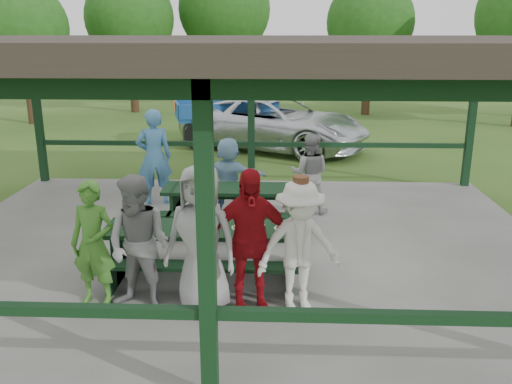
{
  "coord_description": "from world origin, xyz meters",
  "views": [
    {
      "loc": [
        0.61,
        -8.11,
        3.41
      ],
      "look_at": [
        0.28,
        -0.3,
        1.1
      ],
      "focal_mm": 38.0,
      "sensor_mm": 36.0,
      "label": 1
    }
  ],
  "objects_px": {
    "spectator_lblue": "(229,177)",
    "contestant_white_fedora": "(299,247)",
    "contestant_red": "(249,241)",
    "spectator_blue": "(154,157)",
    "contestant_grey_mid": "(201,240)",
    "picnic_table_near": "(204,246)",
    "spectator_grey": "(310,173)",
    "picnic_table_far": "(234,203)",
    "contestant_green": "(93,244)",
    "pickup_truck": "(275,123)",
    "farm_trailer": "(226,121)",
    "contestant_grey_left": "(139,245)"
  },
  "relations": [
    {
      "from": "spectator_lblue",
      "to": "contestant_white_fedora",
      "type": "bearing_deg",
      "value": 124.0
    },
    {
      "from": "contestant_red",
      "to": "spectator_blue",
      "type": "xyz_separation_m",
      "value": [
        -2.1,
        4.25,
        0.05
      ]
    },
    {
      "from": "contestant_grey_mid",
      "to": "spectator_lblue",
      "type": "distance_m",
      "value": 3.63
    },
    {
      "from": "contestant_grey_mid",
      "to": "spectator_blue",
      "type": "height_order",
      "value": "spectator_blue"
    },
    {
      "from": "picnic_table_near",
      "to": "spectator_blue",
      "type": "xyz_separation_m",
      "value": [
        -1.43,
        3.39,
        0.47
      ]
    },
    {
      "from": "spectator_grey",
      "to": "picnic_table_far",
      "type": "bearing_deg",
      "value": 45.37
    },
    {
      "from": "contestant_green",
      "to": "spectator_blue",
      "type": "bearing_deg",
      "value": 102.06
    },
    {
      "from": "contestant_red",
      "to": "pickup_truck",
      "type": "height_order",
      "value": "contestant_red"
    },
    {
      "from": "picnic_table_far",
      "to": "farm_trailer",
      "type": "bearing_deg",
      "value": 96.44
    },
    {
      "from": "pickup_truck",
      "to": "spectator_lblue",
      "type": "bearing_deg",
      "value": -160.94
    },
    {
      "from": "picnic_table_near",
      "to": "pickup_truck",
      "type": "relative_size",
      "value": 0.48
    },
    {
      "from": "spectator_blue",
      "to": "picnic_table_near",
      "type": "bearing_deg",
      "value": 95.98
    },
    {
      "from": "contestant_red",
      "to": "spectator_grey",
      "type": "relative_size",
      "value": 1.19
    },
    {
      "from": "contestant_green",
      "to": "farm_trailer",
      "type": "relative_size",
      "value": 0.38
    },
    {
      "from": "contestant_red",
      "to": "contestant_grey_left",
      "type": "bearing_deg",
      "value": 170.69
    },
    {
      "from": "picnic_table_far",
      "to": "spectator_blue",
      "type": "height_order",
      "value": "spectator_blue"
    },
    {
      "from": "picnic_table_near",
      "to": "picnic_table_far",
      "type": "relative_size",
      "value": 1.12
    },
    {
      "from": "spectator_blue",
      "to": "picnic_table_far",
      "type": "bearing_deg",
      "value": 123.44
    },
    {
      "from": "spectator_lblue",
      "to": "pickup_truck",
      "type": "height_order",
      "value": "spectator_lblue"
    },
    {
      "from": "contestant_green",
      "to": "pickup_truck",
      "type": "height_order",
      "value": "contestant_green"
    },
    {
      "from": "spectator_blue",
      "to": "spectator_grey",
      "type": "distance_m",
      "value": 3.07
    },
    {
      "from": "spectator_lblue",
      "to": "contestant_red",
      "type": "bearing_deg",
      "value": 114.7
    },
    {
      "from": "spectator_blue",
      "to": "pickup_truck",
      "type": "height_order",
      "value": "spectator_blue"
    },
    {
      "from": "pickup_truck",
      "to": "farm_trailer",
      "type": "xyz_separation_m",
      "value": [
        -1.55,
        0.82,
        -0.06
      ]
    },
    {
      "from": "contestant_white_fedora",
      "to": "farm_trailer",
      "type": "bearing_deg",
      "value": 81.97
    },
    {
      "from": "pickup_truck",
      "to": "farm_trailer",
      "type": "height_order",
      "value": "pickup_truck"
    },
    {
      "from": "picnic_table_far",
      "to": "spectator_lblue",
      "type": "relative_size",
      "value": 1.62
    },
    {
      "from": "contestant_grey_mid",
      "to": "spectator_lblue",
      "type": "bearing_deg",
      "value": 103.99
    },
    {
      "from": "picnic_table_near",
      "to": "spectator_grey",
      "type": "bearing_deg",
      "value": 61.66
    },
    {
      "from": "contestant_grey_left",
      "to": "spectator_grey",
      "type": "xyz_separation_m",
      "value": [
        2.26,
        3.89,
        -0.09
      ]
    },
    {
      "from": "spectator_grey",
      "to": "farm_trailer",
      "type": "distance_m",
      "value": 7.42
    },
    {
      "from": "picnic_table_far",
      "to": "picnic_table_near",
      "type": "bearing_deg",
      "value": -97.1
    },
    {
      "from": "contestant_red",
      "to": "spectator_lblue",
      "type": "xyz_separation_m",
      "value": [
        -0.57,
        3.59,
        -0.16
      ]
    },
    {
      "from": "spectator_lblue",
      "to": "pickup_truck",
      "type": "xyz_separation_m",
      "value": [
        0.79,
        6.48,
        -0.05
      ]
    },
    {
      "from": "contestant_red",
      "to": "picnic_table_far",
      "type": "bearing_deg",
      "value": 86.76
    },
    {
      "from": "contestant_green",
      "to": "pickup_truck",
      "type": "bearing_deg",
      "value": 87.59
    },
    {
      "from": "contestant_grey_mid",
      "to": "spectator_grey",
      "type": "distance_m",
      "value": 4.15
    },
    {
      "from": "contestant_red",
      "to": "contestant_green",
      "type": "bearing_deg",
      "value": 166.09
    },
    {
      "from": "contestant_grey_left",
      "to": "spectator_lblue",
      "type": "distance_m",
      "value": 3.72
    },
    {
      "from": "contestant_grey_mid",
      "to": "contestant_red",
      "type": "bearing_deg",
      "value": 17.36
    },
    {
      "from": "farm_trailer",
      "to": "spectator_blue",
      "type": "bearing_deg",
      "value": -111.89
    },
    {
      "from": "contestant_grey_left",
      "to": "contestant_grey_mid",
      "type": "distance_m",
      "value": 0.75
    },
    {
      "from": "contestant_white_fedora",
      "to": "picnic_table_far",
      "type": "bearing_deg",
      "value": 91.84
    },
    {
      "from": "contestant_white_fedora",
      "to": "spectator_lblue",
      "type": "distance_m",
      "value": 3.76
    },
    {
      "from": "picnic_table_far",
      "to": "spectator_blue",
      "type": "relative_size",
      "value": 1.26
    },
    {
      "from": "contestant_white_fedora",
      "to": "pickup_truck",
      "type": "xyz_separation_m",
      "value": [
        -0.39,
        10.05,
        -0.14
      ]
    },
    {
      "from": "contestant_grey_left",
      "to": "contestant_grey_mid",
      "type": "relative_size",
      "value": 0.92
    },
    {
      "from": "contestant_grey_mid",
      "to": "contestant_white_fedora",
      "type": "bearing_deg",
      "value": 16.96
    },
    {
      "from": "contestant_grey_left",
      "to": "farm_trailer",
      "type": "relative_size",
      "value": 0.41
    },
    {
      "from": "picnic_table_near",
      "to": "spectator_blue",
      "type": "height_order",
      "value": "spectator_blue"
    }
  ]
}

